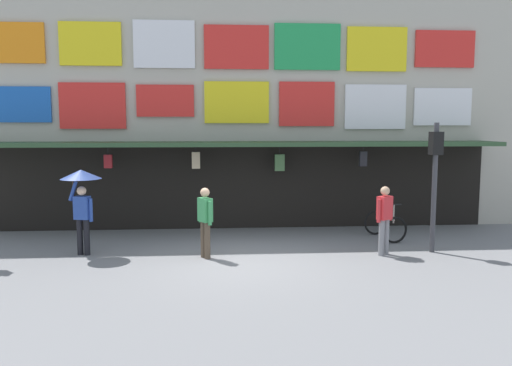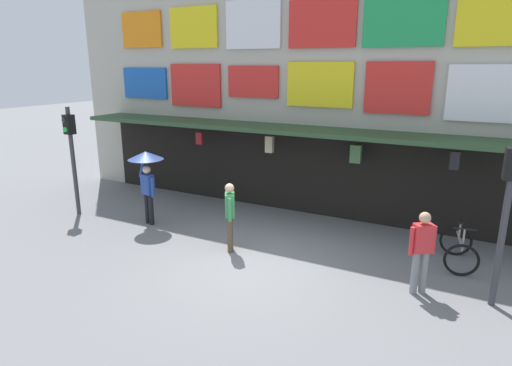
{
  "view_description": "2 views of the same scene",
  "coord_description": "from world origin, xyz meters",
  "views": [
    {
      "loc": [
        -0.53,
        -11.36,
        3.14
      ],
      "look_at": [
        0.42,
        1.75,
        1.64
      ],
      "focal_mm": 35.67,
      "sensor_mm": 36.0,
      "label": 1
    },
    {
      "loc": [
        4.21,
        -7.82,
        4.34
      ],
      "look_at": [
        -0.48,
        1.05,
        1.61
      ],
      "focal_mm": 30.48,
      "sensor_mm": 36.0,
      "label": 2
    }
  ],
  "objects": [
    {
      "name": "bicycle_parked",
      "position": [
        4.03,
        2.18,
        0.39
      ],
      "size": [
        0.9,
        1.26,
        1.05
      ],
      "color": "black",
      "rests_on": "ground"
    },
    {
      "name": "pedestrian_in_white",
      "position": [
        -0.88,
        0.49,
        0.95
      ],
      "size": [
        0.38,
        0.47,
        1.68
      ],
      "color": "brown",
      "rests_on": "ground"
    },
    {
      "name": "pedestrian_in_blue",
      "position": [
        3.43,
        0.46,
        0.95
      ],
      "size": [
        0.45,
        0.39,
        1.68
      ],
      "color": "gray",
      "rests_on": "ground"
    },
    {
      "name": "pedestrian_with_umbrella",
      "position": [
        -3.84,
        1.0,
        1.64
      ],
      "size": [
        0.96,
        0.96,
        2.08
      ],
      "color": "black",
      "rests_on": "ground"
    },
    {
      "name": "traffic_light_far",
      "position": [
        4.72,
        0.67,
        2.14
      ],
      "size": [
        0.3,
        0.34,
        3.2
      ],
      "color": "#38383D",
      "rests_on": "ground"
    },
    {
      "name": "ground_plane",
      "position": [
        0.0,
        0.0,
        0.0
      ],
      "size": [
        80.0,
        80.0,
        0.0
      ],
      "primitive_type": "plane",
      "color": "slate"
    },
    {
      "name": "shopfront",
      "position": [
        0.0,
        4.57,
        3.96
      ],
      "size": [
        18.0,
        2.6,
        8.0
      ],
      "color": "#B2AD9E",
      "rests_on": "ground"
    }
  ]
}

